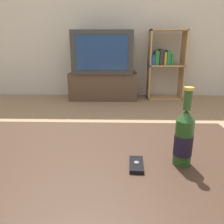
{
  "coord_description": "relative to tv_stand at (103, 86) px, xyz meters",
  "views": [
    {
      "loc": [
        0.12,
        -0.7,
        0.86
      ],
      "look_at": [
        0.1,
        0.31,
        0.54
      ],
      "focal_mm": 35.0,
      "sensor_mm": 36.0,
      "label": 1
    }
  ],
  "objects": [
    {
      "name": "cell_phone",
      "position": [
        0.3,
        -2.75,
        0.24
      ],
      "size": [
        0.05,
        0.11,
        0.02
      ],
      "rotation": [
        0.0,
        0.0,
        -0.05
      ],
      "color": "black",
      "rests_on": "coffee_table"
    },
    {
      "name": "coffee_table",
      "position": [
        0.11,
        -2.74,
        0.18
      ],
      "size": [
        1.35,
        0.87,
        0.44
      ],
      "color": "#332116",
      "rests_on": "ground_plane"
    },
    {
      "name": "back_wall",
      "position": [
        0.11,
        0.28,
        1.09
      ],
      "size": [
        8.0,
        0.05,
        2.6
      ],
      "color": "beige",
      "rests_on": "ground_plane"
    },
    {
      "name": "beer_bottle",
      "position": [
        0.46,
        -2.73,
        0.33
      ],
      "size": [
        0.07,
        0.07,
        0.28
      ],
      "color": "#1E4219",
      "rests_on": "coffee_table"
    },
    {
      "name": "bookshelf",
      "position": [
        0.96,
        0.07,
        0.36
      ],
      "size": [
        0.54,
        0.3,
        1.05
      ],
      "color": "tan",
      "rests_on": "ground_plane"
    },
    {
      "name": "tv_stand",
      "position": [
        0.0,
        0.0,
        0.0
      ],
      "size": [
        1.05,
        0.42,
        0.42
      ],
      "color": "#4C3828",
      "rests_on": "ground_plane"
    },
    {
      "name": "television",
      "position": [
        0.0,
        -0.0,
        0.52
      ],
      "size": [
        0.9,
        0.49,
        0.62
      ],
      "color": "#2D2D2D",
      "rests_on": "tv_stand"
    }
  ]
}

